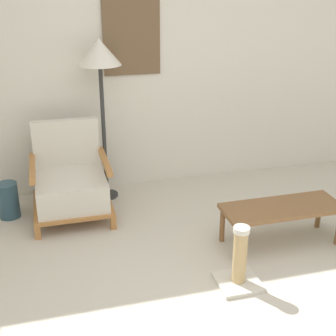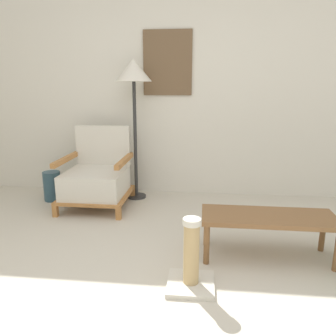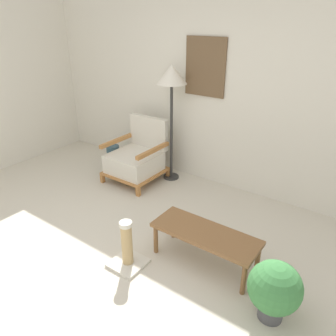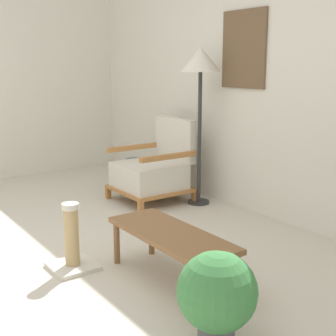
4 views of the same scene
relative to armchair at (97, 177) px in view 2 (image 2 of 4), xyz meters
name	(u,v)px [view 2 (image 2 of 4)]	position (x,y,z in m)	size (l,w,h in m)	color
ground_plane	(141,336)	(0.85, -1.89, -0.32)	(14.00, 14.00, 0.00)	beige
wall_back	(179,81)	(0.85, 0.59, 1.03)	(8.00, 0.09, 2.70)	silver
armchair	(97,177)	(0.00, 0.00, 0.00)	(0.71, 0.72, 0.85)	#B2753D
floor_lamp	(134,78)	(0.37, 0.31, 1.06)	(0.40, 0.40, 1.58)	#2D2D2D
coffee_table	(268,220)	(1.65, -0.96, -0.02)	(1.00, 0.38, 0.35)	brown
vase	(52,186)	(-0.58, 0.11, -0.15)	(0.20, 0.20, 0.34)	#2D4C5B
scratching_post	(191,263)	(1.09, -1.41, -0.16)	(0.31, 0.31, 0.48)	beige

